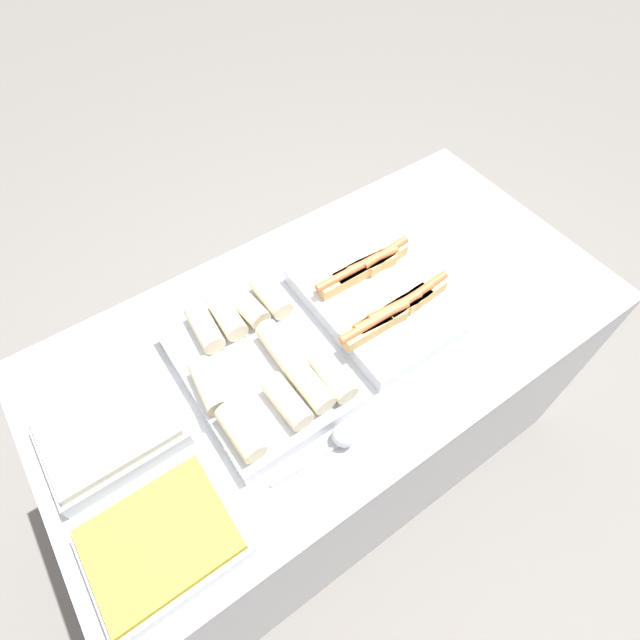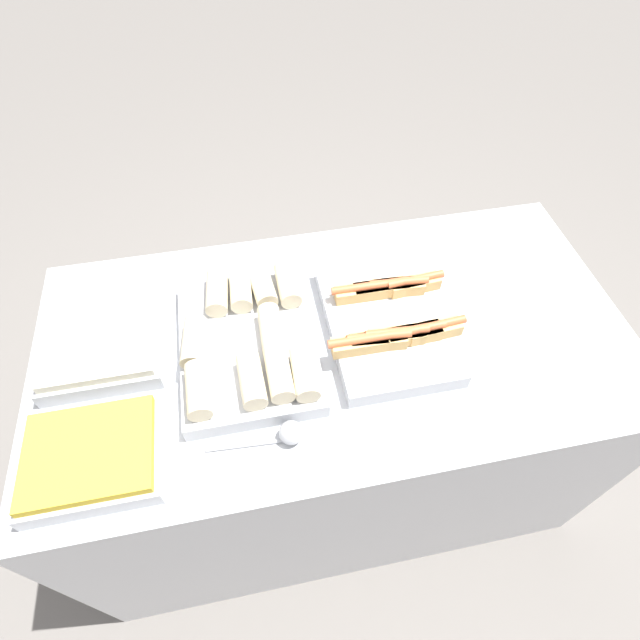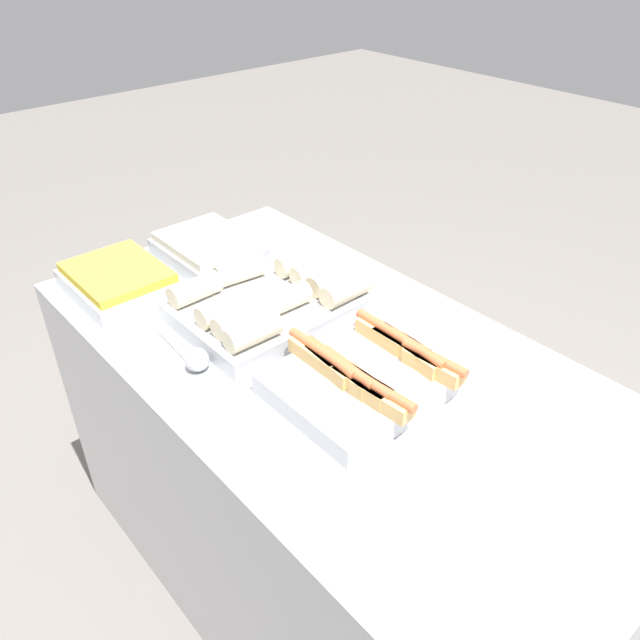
# 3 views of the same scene
# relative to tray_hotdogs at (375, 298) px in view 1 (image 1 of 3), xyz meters

# --- Properties ---
(ground_plane) EXTENTS (12.00, 12.00, 0.00)m
(ground_plane) POSITION_rel_tray_hotdogs_xyz_m (-0.14, 0.00, -0.91)
(ground_plane) COLOR slate
(counter) EXTENTS (1.60, 0.83, 0.87)m
(counter) POSITION_rel_tray_hotdogs_xyz_m (-0.14, 0.00, -0.48)
(counter) COLOR #B7BABF
(counter) RESTS_ON ground_plane
(tray_hotdogs) EXTENTS (0.36, 0.44, 0.10)m
(tray_hotdogs) POSITION_rel_tray_hotdogs_xyz_m (0.00, 0.00, 0.00)
(tray_hotdogs) COLOR #B7BABF
(tray_hotdogs) RESTS_ON counter
(tray_wraps) EXTENTS (0.34, 0.47, 0.11)m
(tray_wraps) POSITION_rel_tray_hotdogs_xyz_m (-0.37, 0.00, 0.01)
(tray_wraps) COLOR #B7BABF
(tray_wraps) RESTS_ON counter
(tray_side_front) EXTENTS (0.30, 0.24, 0.07)m
(tray_side_front) POSITION_rel_tray_hotdogs_xyz_m (-0.74, -0.24, -0.00)
(tray_side_front) COLOR #B7BABF
(tray_side_front) RESTS_ON counter
(tray_side_back) EXTENTS (0.30, 0.24, 0.07)m
(tray_side_back) POSITION_rel_tray_hotdogs_xyz_m (-0.74, 0.05, -0.00)
(tray_side_back) COLOR #B7BABF
(tray_side_back) RESTS_ON counter
(serving_spoon_near) EXTENTS (0.23, 0.06, 0.06)m
(serving_spoon_near) POSITION_rel_tray_hotdogs_xyz_m (-0.31, -0.27, -0.01)
(serving_spoon_near) COLOR #B2B5BA
(serving_spoon_near) RESTS_ON counter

